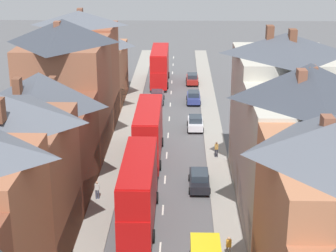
% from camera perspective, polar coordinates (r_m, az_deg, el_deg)
% --- Properties ---
extents(pavement_left, '(2.20, 104.00, 0.14)m').
position_cam_1_polar(pavement_left, '(59.69, -4.98, -2.16)').
color(pavement_left, gray).
rests_on(pavement_left, ground).
extents(pavement_right, '(2.20, 104.00, 0.14)m').
position_cam_1_polar(pavement_right, '(59.44, 4.84, -2.25)').
color(pavement_right, gray).
rests_on(pavement_right, ground).
extents(centre_line_dashes, '(0.14, 97.80, 0.01)m').
position_cam_1_polar(centre_line_dashes, '(57.51, -0.13, -2.99)').
color(centre_line_dashes, silver).
rests_on(centre_line_dashes, ground).
extents(terrace_row_left, '(8.00, 72.34, 13.66)m').
position_cam_1_polar(terrace_row_left, '(46.59, -13.13, -1.05)').
color(terrace_row_left, brown).
rests_on(terrace_row_left, ground).
extents(terrace_row_right, '(8.00, 48.01, 14.25)m').
position_cam_1_polar(terrace_row_right, '(33.47, 16.61, -8.71)').
color(terrace_row_right, '#A36042').
rests_on(terrace_row_right, ground).
extents(double_decker_bus_lead, '(2.74, 10.80, 5.30)m').
position_cam_1_polar(double_decker_bus_lead, '(43.58, -3.02, -6.47)').
color(double_decker_bus_lead, '#B70F0F').
rests_on(double_decker_bus_lead, ground).
extents(double_decker_bus_mid_street, '(2.74, 10.80, 5.30)m').
position_cam_1_polar(double_decker_bus_mid_street, '(55.85, -2.01, -0.60)').
color(double_decker_bus_mid_street, red).
rests_on(double_decker_bus_mid_street, ground).
extents(double_decker_bus_far_approaching, '(2.74, 10.80, 5.30)m').
position_cam_1_polar(double_decker_bus_far_approaching, '(84.46, -0.85, 6.18)').
color(double_decker_bus_far_approaching, red).
rests_on(double_decker_bus_far_approaching, ground).
extents(car_parked_left_a, '(1.90, 3.94, 1.64)m').
position_cam_1_polar(car_parked_left_a, '(64.86, 2.80, 0.34)').
color(car_parked_left_a, silver).
rests_on(car_parked_left_a, ground).
extents(car_parked_right_a, '(1.90, 4.45, 1.65)m').
position_cam_1_polar(car_parked_right_a, '(50.13, 3.20, -5.43)').
color(car_parked_right_a, black).
rests_on(car_parked_right_a, ground).
extents(car_mid_black, '(1.90, 4.46, 1.65)m').
position_cam_1_polar(car_mid_black, '(75.25, -1.12, 3.01)').
color(car_mid_black, '#4C515B').
rests_on(car_mid_black, ground).
extents(car_mid_white, '(1.90, 4.43, 1.58)m').
position_cam_1_polar(car_mid_white, '(84.92, 2.48, 4.83)').
color(car_mid_white, maroon).
rests_on(car_mid_white, ground).
extents(car_far_grey, '(1.90, 4.23, 1.63)m').
position_cam_1_polar(car_far_grey, '(75.13, 2.61, 2.96)').
color(car_far_grey, navy).
rests_on(car_far_grey, ground).
extents(pedestrian_mid_right, '(0.36, 0.22, 1.61)m').
position_cam_1_polar(pedestrian_mid_right, '(39.92, 6.18, -12.02)').
color(pedestrian_mid_right, gray).
rests_on(pedestrian_mid_right, pavement_right).
extents(pedestrian_far_left, '(0.36, 0.22, 1.61)m').
position_cam_1_polar(pedestrian_far_left, '(48.12, -7.22, -6.38)').
color(pedestrian_far_left, '#3D4256').
rests_on(pedestrian_far_left, pavement_left).
extents(pedestrian_far_right, '(0.36, 0.22, 1.61)m').
position_cam_1_polar(pedestrian_far_right, '(56.62, 4.94, -2.31)').
color(pedestrian_far_right, '#23232D').
rests_on(pedestrian_far_right, pavement_right).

